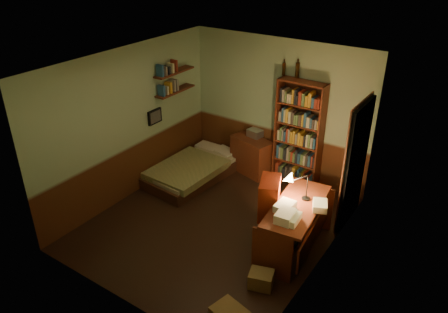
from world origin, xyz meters
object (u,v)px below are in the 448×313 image
Objects in this scene: desk at (295,227)px; cardboard_box_b at (261,279)px; bed at (193,165)px; mini_stereo at (255,133)px; dresser at (251,156)px; office_chair at (282,214)px; desk_lamp at (308,180)px; bookshelf at (299,135)px.

cardboard_box_b is at bearing -97.95° from desk.
desk is at bearing -13.50° from bed.
bed is at bearing 154.71° from desk.
mini_stereo is at bearing 122.19° from cardboard_box_b.
dresser is 2.37m from desk.
bed is at bearing -119.55° from mini_stereo.
desk is 0.27m from office_chair.
mini_stereo is (-0.01, 0.12, 0.43)m from dresser.
desk_lamp is (1.76, -1.56, 0.31)m from mini_stereo.
desk reaches higher than cardboard_box_b.
office_chair is at bearing 162.59° from desk.
desk is (1.71, -1.64, 0.03)m from dresser.
desk is at bearing -62.63° from bookshelf.
desk_lamp reaches higher than mini_stereo.
office_chair reaches higher than mini_stereo.
bookshelf is (0.89, 0.08, 0.63)m from dresser.
bookshelf reaches higher than cardboard_box_b.
bookshelf is 3.10× the size of desk_lamp.
desk_lamp is 0.63× the size of office_chair.
desk_lamp reaches higher than dresser.
bed is 2.04m from bookshelf.
desk reaches higher than bed.
mini_stereo is at bearing 127.54° from desk.
mini_stereo is 0.14× the size of bookshelf.
mini_stereo is at bearing 54.32° from bed.
bed is 1.13m from dresser.
cardboard_box_b is (2.49, -1.78, -0.16)m from bed.
desk is 0.97m from cardboard_box_b.
mini_stereo is 2.49m from desk.
cardboard_box_b is at bearing -41.51° from dresser.
cardboard_box_b is (0.22, -0.98, -0.40)m from office_chair.
bed is at bearing 138.18° from office_chair.
dresser is at bearing -172.48° from bookshelf.
cardboard_box_b is (1.70, -2.70, -0.67)m from mini_stereo.
cardboard_box_b is at bearing -71.27° from bookshelf.
bed is 1.32m from mini_stereo.
mini_stereo is at bearing 179.55° from bookshelf.
cardboard_box_b is at bearing -30.41° from bed.
cardboard_box_b is at bearing -46.59° from mini_stereo.
office_chair reaches higher than desk.
office_chair is (-0.28, -0.16, -0.58)m from desk_lamp.
bookshelf is (1.70, 0.88, 0.71)m from bed.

